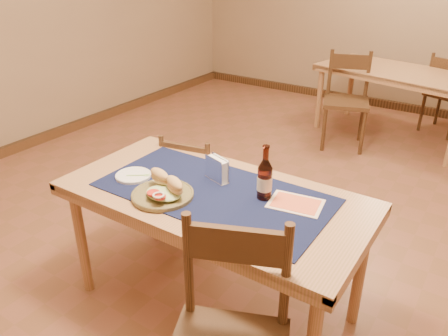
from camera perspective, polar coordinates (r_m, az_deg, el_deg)
The scene contains 14 objects.
room at distance 2.70m, azimuth 8.58°, elevation 16.17°, with size 6.04×7.04×2.84m.
main_table at distance 2.30m, azimuth -1.38°, elevation -5.01°, with size 1.60×0.80×0.75m.
placemat at distance 2.25m, azimuth -1.41°, elevation -3.15°, with size 1.20×0.60×0.01m, color #0F173A.
baseboard at distance 3.21m, azimuth 6.97°, elevation -8.22°, with size 6.00×7.00×0.10m.
back_table at distance 5.09m, azimuth 21.99°, elevation 10.83°, with size 1.80×1.17×0.75m.
chair_main_far at distance 3.01m, azimuth -3.84°, elevation -2.30°, with size 0.44×0.44×0.82m.
chair_back_near at distance 4.75m, azimuth 15.68°, elevation 8.71°, with size 0.57×0.57×0.97m.
chair_back_far at distance 5.51m, azimuth 27.19°, elevation 8.70°, with size 0.53×0.53×0.90m.
sandwich_plate at distance 2.21m, azimuth -7.87°, elevation -2.99°, with size 0.32×0.32×0.12m.
side_plate at distance 2.45m, azimuth -11.76°, elevation -0.93°, with size 0.20×0.20×0.02m.
fork at distance 2.42m, azimuth -10.92°, elevation -0.94°, with size 0.11×0.09×0.00m.
beer_bottle at distance 2.16m, azimuth 5.34°, elevation -1.45°, with size 0.08×0.08×0.28m.
napkin_holder at distance 2.34m, azimuth -0.92°, elevation -0.20°, with size 0.16×0.10×0.14m.
menu_card at distance 2.17m, azimuth 9.35°, elevation -4.60°, with size 0.28×0.23×0.01m.
Camera 1 is at (1.13, -2.41, 1.86)m, focal length 35.00 mm.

